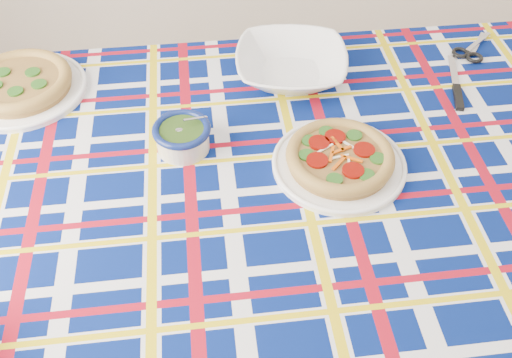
{
  "coord_description": "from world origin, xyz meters",
  "views": [
    {
      "loc": [
        -0.68,
        -0.59,
        1.72
      ],
      "look_at": [
        -0.58,
        0.25,
        0.82
      ],
      "focal_mm": 40.0,
      "sensor_mm": 36.0,
      "label": 1
    }
  ],
  "objects_px": {
    "pesto_bowl": "(182,135)",
    "dining_table": "(263,198)",
    "main_focaccia_plate": "(340,157)",
    "serving_bowl": "(291,65)"
  },
  "relations": [
    {
      "from": "main_focaccia_plate",
      "to": "serving_bowl",
      "type": "xyz_separation_m",
      "value": [
        -0.06,
        0.35,
        0.01
      ]
    },
    {
      "from": "main_focaccia_plate",
      "to": "pesto_bowl",
      "type": "distance_m",
      "value": 0.36
    },
    {
      "from": "pesto_bowl",
      "to": "dining_table",
      "type": "bearing_deg",
      "value": -30.66
    },
    {
      "from": "dining_table",
      "to": "serving_bowl",
      "type": "relative_size",
      "value": 5.87
    },
    {
      "from": "main_focaccia_plate",
      "to": "serving_bowl",
      "type": "height_order",
      "value": "serving_bowl"
    },
    {
      "from": "dining_table",
      "to": "main_focaccia_plate",
      "type": "bearing_deg",
      "value": 0.33
    },
    {
      "from": "dining_table",
      "to": "pesto_bowl",
      "type": "xyz_separation_m",
      "value": [
        -0.17,
        0.1,
        0.12
      ]
    },
    {
      "from": "main_focaccia_plate",
      "to": "pesto_bowl",
      "type": "height_order",
      "value": "pesto_bowl"
    },
    {
      "from": "dining_table",
      "to": "main_focaccia_plate",
      "type": "distance_m",
      "value": 0.21
    },
    {
      "from": "dining_table",
      "to": "pesto_bowl",
      "type": "bearing_deg",
      "value": 149.04
    }
  ]
}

